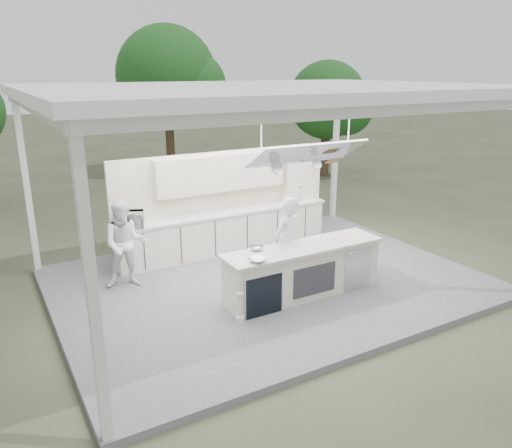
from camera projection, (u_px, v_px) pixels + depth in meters
ground at (268, 285)px, 9.97m from camera, size 90.00×90.00×0.00m
stage_deck at (268, 282)px, 9.95m from camera, size 8.00×6.00×0.12m
tent at (270, 94)px, 8.86m from camera, size 8.20×6.20×3.86m
demo_island at (302, 271)px, 9.12m from camera, size 3.10×0.79×0.95m
back_counter at (225, 231)px, 11.37m from camera, size 5.08×0.72×0.95m
back_wall_unit at (237, 185)px, 11.46m from camera, size 5.05×0.48×2.25m
tree_cluster at (116, 95)px, 17.00m from camera, size 19.55×9.40×5.85m
head_chef at (287, 245)px, 9.22m from camera, size 0.77×0.63×1.81m
sous_chef at (125, 244)px, 9.40m from camera, size 0.97×0.84×1.70m
toaster_oven at (129, 220)px, 10.04m from camera, size 0.67×0.56×0.32m
bowl_large at (257, 260)px, 8.26m from camera, size 0.38×0.38×0.07m
bowl_small at (257, 248)px, 8.80m from camera, size 0.29×0.29×0.07m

